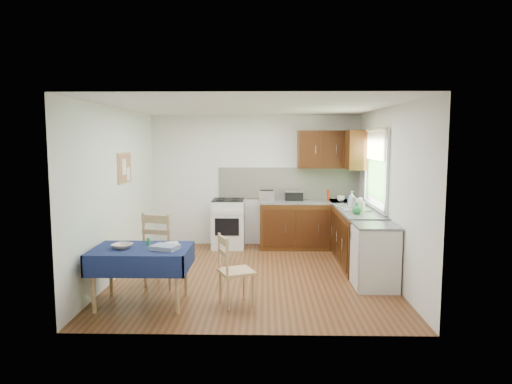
{
  "coord_description": "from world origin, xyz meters",
  "views": [
    {
      "loc": [
        0.19,
        -6.66,
        2.03
      ],
      "look_at": [
        0.05,
        0.23,
        1.24
      ],
      "focal_mm": 32.0,
      "sensor_mm": 36.0,
      "label": 1
    }
  ],
  "objects_px": {
    "kettle": "(360,206)",
    "chair_near": "(233,268)",
    "toaster": "(267,196)",
    "sandwich_press": "(294,195)",
    "dining_table": "(142,256)",
    "dish_rack": "(356,209)",
    "chair_far": "(162,247)"
  },
  "relations": [
    {
      "from": "chair_far",
      "to": "toaster",
      "type": "height_order",
      "value": "toaster"
    },
    {
      "from": "chair_near",
      "to": "sandwich_press",
      "type": "height_order",
      "value": "sandwich_press"
    },
    {
      "from": "chair_far",
      "to": "kettle",
      "type": "xyz_separation_m",
      "value": [
        2.91,
        0.9,
        0.45
      ]
    },
    {
      "from": "toaster",
      "to": "sandwich_press",
      "type": "bearing_deg",
      "value": -5.46
    },
    {
      "from": "dining_table",
      "to": "sandwich_press",
      "type": "relative_size",
      "value": 3.6
    },
    {
      "from": "kettle",
      "to": "sandwich_press",
      "type": "bearing_deg",
      "value": 122.95
    },
    {
      "from": "kettle",
      "to": "chair_near",
      "type": "bearing_deg",
      "value": -139.02
    },
    {
      "from": "toaster",
      "to": "dining_table",
      "type": "bearing_deg",
      "value": -140.34
    },
    {
      "from": "dish_rack",
      "to": "chair_near",
      "type": "bearing_deg",
      "value": -123.77
    },
    {
      "from": "dining_table",
      "to": "kettle",
      "type": "distance_m",
      "value": 3.43
    },
    {
      "from": "dish_rack",
      "to": "kettle",
      "type": "bearing_deg",
      "value": -76.48
    },
    {
      "from": "chair_near",
      "to": "dish_rack",
      "type": "xyz_separation_m",
      "value": [
        1.86,
        1.88,
        0.46
      ]
    },
    {
      "from": "dish_rack",
      "to": "chair_far",
      "type": "bearing_deg",
      "value": -147.32
    },
    {
      "from": "dining_table",
      "to": "dish_rack",
      "type": "bearing_deg",
      "value": 23.58
    },
    {
      "from": "dining_table",
      "to": "sandwich_press",
      "type": "height_order",
      "value": "sandwich_press"
    },
    {
      "from": "sandwich_press",
      "to": "dish_rack",
      "type": "xyz_separation_m",
      "value": [
        0.93,
        -1.2,
        -0.07
      ]
    },
    {
      "from": "dining_table",
      "to": "toaster",
      "type": "xyz_separation_m",
      "value": [
        1.54,
        2.92,
        0.39
      ]
    },
    {
      "from": "chair_near",
      "to": "kettle",
      "type": "relative_size",
      "value": 3.66
    },
    {
      "from": "chair_far",
      "to": "toaster",
      "type": "distance_m",
      "value": 2.67
    },
    {
      "from": "dining_table",
      "to": "kettle",
      "type": "height_order",
      "value": "kettle"
    },
    {
      "from": "chair_far",
      "to": "toaster",
      "type": "relative_size",
      "value": 3.68
    },
    {
      "from": "sandwich_press",
      "to": "kettle",
      "type": "relative_size",
      "value": 1.36
    },
    {
      "from": "toaster",
      "to": "chair_far",
      "type": "bearing_deg",
      "value": -146.09
    },
    {
      "from": "dining_table",
      "to": "dish_rack",
      "type": "xyz_separation_m",
      "value": [
        2.98,
        1.88,
        0.32
      ]
    },
    {
      "from": "dining_table",
      "to": "kettle",
      "type": "bearing_deg",
      "value": 19.87
    },
    {
      "from": "chair_near",
      "to": "sandwich_press",
      "type": "xyz_separation_m",
      "value": [
        0.93,
        3.08,
        0.53
      ]
    },
    {
      "from": "toaster",
      "to": "kettle",
      "type": "distance_m",
      "value": 1.95
    },
    {
      "from": "toaster",
      "to": "dish_rack",
      "type": "height_order",
      "value": "toaster"
    },
    {
      "from": "sandwich_press",
      "to": "kettle",
      "type": "distance_m",
      "value": 1.73
    },
    {
      "from": "chair_near",
      "to": "toaster",
      "type": "bearing_deg",
      "value": -31.1
    },
    {
      "from": "toaster",
      "to": "sandwich_press",
      "type": "xyz_separation_m",
      "value": [
        0.51,
        0.16,
        -0.01
      ]
    },
    {
      "from": "toaster",
      "to": "kettle",
      "type": "xyz_separation_m",
      "value": [
        1.45,
        -1.29,
        0.01
      ]
    }
  ]
}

